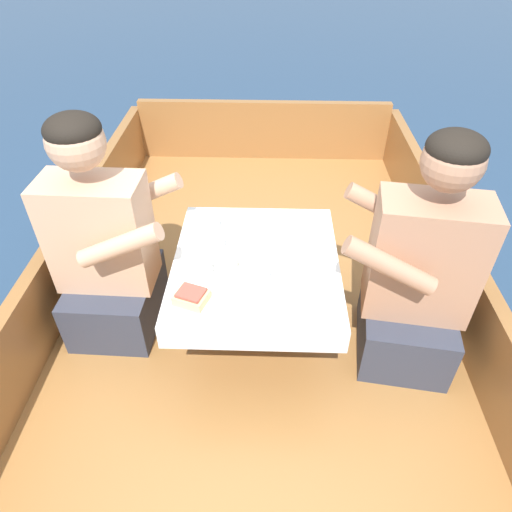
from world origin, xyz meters
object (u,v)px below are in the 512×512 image
at_px(person_port, 106,251).
at_px(coffee_cup_port, 257,275).
at_px(person_starboard, 417,277).
at_px(coffee_cup_starboard, 203,266).
at_px(tin_can, 230,261).
at_px(sandwich, 191,297).

xyz_separation_m(person_port, coffee_cup_port, (0.64, -0.18, 0.04)).
relative_size(person_starboard, coffee_cup_starboard, 10.15).
height_order(coffee_cup_port, tin_can, tin_can).
relative_size(coffee_cup_port, coffee_cup_starboard, 1.05).
distance_m(sandwich, coffee_cup_port, 0.27).
relative_size(coffee_cup_port, tin_can, 1.58).
xyz_separation_m(person_port, person_starboard, (1.27, -0.12, 0.00)).
height_order(person_port, tin_can, person_port).
distance_m(coffee_cup_port, tin_can, 0.13).
bearing_deg(person_port, sandwich, -35.40).
xyz_separation_m(coffee_cup_starboard, tin_can, (0.10, 0.04, -0.01)).
relative_size(person_port, person_starboard, 0.99).
distance_m(person_port, sandwich, 0.52).
distance_m(coffee_cup_port, coffee_cup_starboard, 0.21).
bearing_deg(tin_can, coffee_cup_port, -34.73).
relative_size(person_port, coffee_cup_port, 9.54).
distance_m(sandwich, coffee_cup_starboard, 0.17).
bearing_deg(person_starboard, coffee_cup_starboard, 9.62).
height_order(person_starboard, coffee_cup_port, person_starboard).
relative_size(sandwich, coffee_cup_starboard, 1.37).
bearing_deg(sandwich, coffee_cup_port, 29.91).
relative_size(person_port, coffee_cup_starboard, 10.06).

